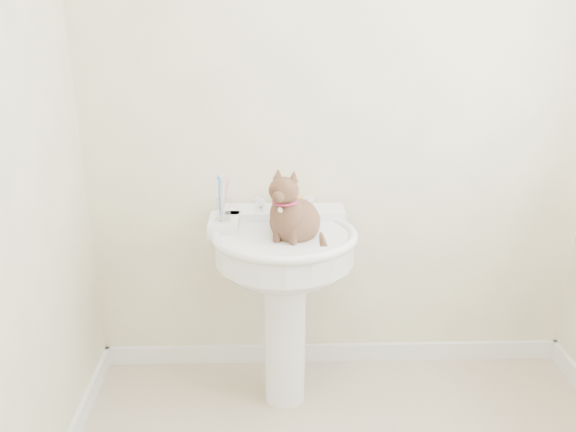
{
  "coord_description": "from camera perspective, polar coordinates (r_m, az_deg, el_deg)",
  "views": [
    {
      "loc": [
        -0.29,
        -1.44,
        1.72
      ],
      "look_at": [
        -0.23,
        0.79,
        0.87
      ],
      "focal_mm": 38.0,
      "sensor_mm": 36.0,
      "label": 1
    }
  ],
  "objects": [
    {
      "name": "faucet",
      "position": [
        2.55,
        -0.39,
        1.25
      ],
      "size": [
        0.28,
        0.12,
        0.14
      ],
      "color": "silver",
      "rests_on": "pedestal_sink"
    },
    {
      "name": "toothbrush_cup",
      "position": [
        2.46,
        -6.1,
        0.63
      ],
      "size": [
        0.07,
        0.07,
        0.18
      ],
      "rotation": [
        0.0,
        0.0,
        0.19
      ],
      "color": "silver",
      "rests_on": "pedestal_sink"
    },
    {
      "name": "pedestal_sink",
      "position": [
        2.49,
        -0.37,
        -4.64
      ],
      "size": [
        0.6,
        0.59,
        0.83
      ],
      "color": "white",
      "rests_on": "floor"
    },
    {
      "name": "soap_bar",
      "position": [
        2.64,
        0.34,
        1.34
      ],
      "size": [
        0.09,
        0.06,
        0.03
      ],
      "primitive_type": "cube",
      "rotation": [
        0.0,
        0.0,
        -0.01
      ],
      "color": "orange",
      "rests_on": "pedestal_sink"
    },
    {
      "name": "wall_back",
      "position": [
        2.6,
        4.93,
        10.29
      ],
      "size": [
        2.2,
        0.0,
        2.5
      ],
      "primitive_type": null,
      "color": "#EFE8B7",
      "rests_on": "ground"
    },
    {
      "name": "cat",
      "position": [
        2.38,
        0.53,
        -0.08
      ],
      "size": [
        0.22,
        0.28,
        0.41
      ],
      "rotation": [
        0.0,
        0.0,
        -0.43
      ],
      "color": "brown",
      "rests_on": "pedestal_sink"
    },
    {
      "name": "baseboard_back",
      "position": [
        3.05,
        4.24,
        -12.61
      ],
      "size": [
        2.2,
        0.02,
        0.09
      ],
      "primitive_type": "cube",
      "color": "white",
      "rests_on": "floor"
    }
  ]
}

